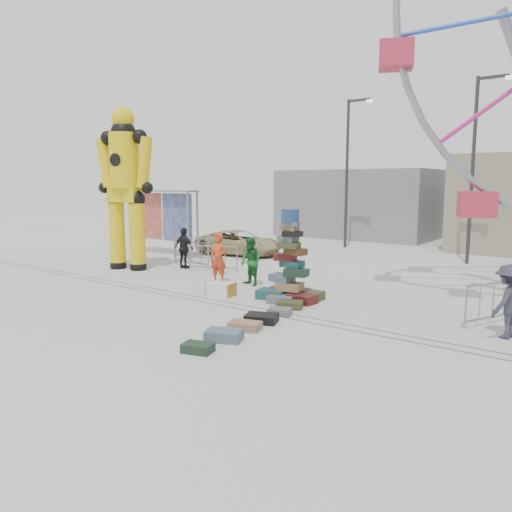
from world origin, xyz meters
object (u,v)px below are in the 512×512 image
Objects in this scene: barricade_dummy_b at (191,254)px; pedestrian_green at (251,262)px; suitcase_tower at (290,275)px; barricade_dummy_a at (191,248)px; crash_test_dummy at (125,183)px; barricade_wheel_front at (493,302)px; lamp_post_right at (475,161)px; steamer_trunk at (221,289)px; pedestrian_black at (184,248)px; pedestrian_red at (218,258)px; barricade_dummy_c at (213,258)px; lamp_post_left at (349,166)px; parked_suv at (239,243)px; pedestrian_grey at (508,301)px; banner_scaffold at (162,206)px.

pedestrian_green is at bearing -18.36° from barricade_dummy_b.
barricade_dummy_a is at bearing 149.01° from suitcase_tower.
crash_test_dummy is 4.49m from barricade_dummy_a.
lamp_post_right is at bearing 41.79° from barricade_wheel_front.
suitcase_tower reaches higher than steamer_trunk.
pedestrian_green is (-4.85, -9.57, -3.64)m from lamp_post_right.
crash_test_dummy is at bearing -102.77° from barricade_dummy_a.
pedestrian_black reaches higher than barricade_dummy_a.
pedestrian_black is at bearing 142.89° from pedestrian_red.
barricade_dummy_b is at bearing 136.28° from steamer_trunk.
pedestrian_green is (2.85, -1.23, 0.29)m from barricade_dummy_c.
steamer_trunk is 4.32m from barricade_dummy_c.
pedestrian_black is (-3.22, 1.52, -0.04)m from pedestrian_red.
lamp_post_left is 7.66m from parked_suv.
lamp_post_left is at bearing -122.96° from pedestrian_grey.
pedestrian_black is at bearing -137.43° from lamp_post_right.
banner_scaffold is 4.22m from parked_suv.
pedestrian_red reaches higher than pedestrian_grey.
barricade_wheel_front is (13.54, -3.06, 0.00)m from barricade_dummy_a.
barricade_dummy_c is 10.75m from barricade_wheel_front.
pedestrian_red is at bearing 116.51° from barricade_wheel_front.
barricade_dummy_c is at bearing 171.88° from pedestrian_green.
pedestrian_grey is (3.48, -10.78, -3.62)m from lamp_post_right.
pedestrian_grey is at bearing -124.64° from parked_suv.
lamp_post_left is 4.46× the size of pedestrian_red.
pedestrian_grey is (6.08, -0.23, 0.08)m from suitcase_tower.
barricade_wheel_front is at bearing 14.22° from pedestrian_green.
pedestrian_black is at bearing -58.94° from barricade_dummy_a.
lamp_post_right is 7.28m from lamp_post_left.
barricade_wheel_front is (15.97, -3.54, -1.86)m from banner_scaffold.
lamp_post_left is at bearing 56.74° from crash_test_dummy.
pedestrian_black is (-1.51, -0.12, 0.31)m from barricade_dummy_c.
banner_scaffold is at bearing -126.32° from lamp_post_left.
lamp_post_left is 4.00× the size of barricade_dummy_c.
banner_scaffold is at bearing 139.60° from pedestrian_red.
lamp_post_left reaches higher than barricade_dummy_b.
lamp_post_left is 13.80m from suitcase_tower.
barricade_dummy_b is at bearing -103.28° from lamp_post_left.
suitcase_tower is at bearing -74.53° from pedestrian_grey.
pedestrian_red is at bearing -145.18° from pedestrian_green.
barricade_dummy_b is 13.14m from pedestrian_grey.
suitcase_tower is at bearing -8.08° from pedestrian_green.
pedestrian_red is at bearing -154.51° from parked_suv.
pedestrian_grey reaches higher than barricade_dummy_c.
barricade_dummy_c is at bearing 11.69° from crash_test_dummy.
pedestrian_red is 7.22m from parked_suv.
lamp_post_left is 12.54m from pedestrian_red.
barricade_dummy_a is 14.66m from pedestrian_grey.
barricade_dummy_a is at bearing 137.10° from barricade_dummy_b.
barricade_dummy_a is (-3.58, -8.66, -3.93)m from lamp_post_left.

